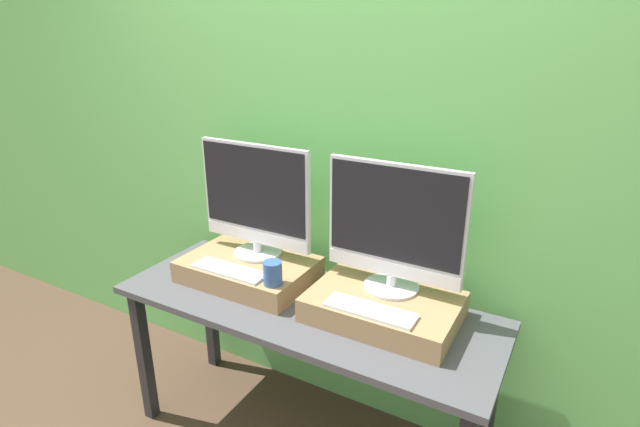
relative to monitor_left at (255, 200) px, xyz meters
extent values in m
cube|color=#66B75B|center=(0.32, 0.23, 0.22)|extent=(8.00, 0.04, 2.60)
cube|color=#47474C|center=(0.32, -0.13, -0.37)|extent=(1.59, 0.58, 0.03)
cube|color=#232328|center=(-0.41, -0.36, -0.73)|extent=(0.05, 0.05, 0.69)
cube|color=#232328|center=(-0.41, 0.10, -0.73)|extent=(0.05, 0.05, 0.69)
cube|color=#232328|center=(1.06, 0.10, -0.73)|extent=(0.05, 0.05, 0.69)
cube|color=#99754C|center=(0.00, -0.07, -0.31)|extent=(0.56, 0.38, 0.10)
cylinder|color=silver|center=(0.00, 0.00, -0.25)|extent=(0.22, 0.22, 0.01)
cylinder|color=silver|center=(0.00, 0.00, -0.22)|extent=(0.04, 0.04, 0.05)
cube|color=silver|center=(0.00, 0.00, 0.02)|extent=(0.54, 0.02, 0.45)
cube|color=black|center=(0.00, -0.01, 0.05)|extent=(0.52, 0.00, 0.37)
cube|color=silver|center=(0.00, -0.01, -0.17)|extent=(0.54, 0.00, 0.06)
cube|color=silver|center=(0.00, -0.20, -0.25)|extent=(0.34, 0.10, 0.01)
cube|color=silver|center=(0.00, -0.20, -0.24)|extent=(0.33, 0.09, 0.00)
cylinder|color=#335693|center=(0.22, -0.20, -0.21)|extent=(0.08, 0.08, 0.10)
cube|color=#99754C|center=(0.65, -0.07, -0.31)|extent=(0.56, 0.38, 0.10)
cylinder|color=silver|center=(0.65, 0.00, -0.25)|extent=(0.22, 0.22, 0.01)
cylinder|color=silver|center=(0.65, 0.00, -0.22)|extent=(0.04, 0.04, 0.05)
cube|color=silver|center=(0.65, 0.00, 0.02)|extent=(0.54, 0.02, 0.45)
cube|color=black|center=(0.65, -0.01, 0.05)|extent=(0.52, 0.00, 0.37)
cube|color=silver|center=(0.65, -0.01, -0.17)|extent=(0.54, 0.00, 0.06)
cube|color=silver|center=(0.65, -0.20, -0.25)|extent=(0.34, 0.10, 0.01)
cube|color=silver|center=(0.65, -0.20, -0.24)|extent=(0.33, 0.09, 0.00)
camera|label=1|loc=(1.25, -1.65, 0.71)|focal=28.00mm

